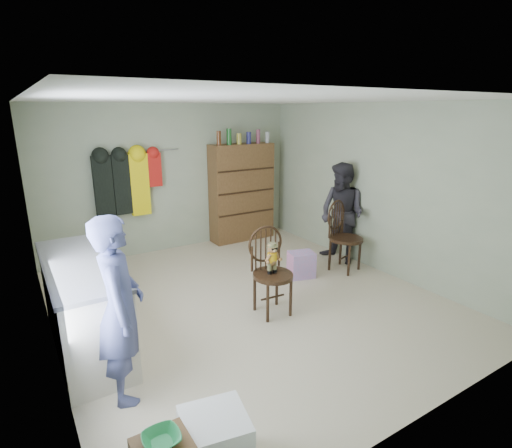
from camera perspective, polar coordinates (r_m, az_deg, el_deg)
ground_plane at (r=5.29m, az=-1.16°, el=-10.86°), size 5.00×5.00×0.00m
room_walls at (r=5.24m, az=-4.27°, el=7.06°), size 5.00×5.00×5.00m
counter at (r=4.51m, az=-23.38°, el=-10.58°), size 0.64×1.86×0.94m
bowl at (r=2.74m, az=-13.35°, el=-27.75°), size 0.22×0.22×0.06m
plastic_tub at (r=3.11m, az=-5.86°, el=-28.66°), size 0.51×0.49×0.42m
chair_front at (r=4.79m, az=2.10°, el=-5.97°), size 0.50×0.50×1.06m
chair_far at (r=6.22m, az=12.26°, el=-1.30°), size 0.59×0.59×1.08m
striped_bag at (r=5.96m, az=6.49°, el=-5.78°), size 0.42×0.37×0.38m
person_left at (r=3.54m, az=-18.83°, el=-11.44°), size 0.53×0.67×1.61m
person_right at (r=6.48m, az=12.17°, el=1.47°), size 0.68×0.84×1.61m
dresser at (r=7.48m, az=-2.06°, el=4.58°), size 1.20×0.39×2.08m
coat_rack at (r=6.72m, az=-18.03°, el=5.45°), size 1.42×0.12×1.09m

